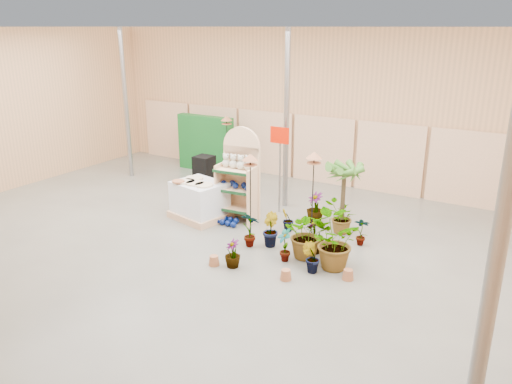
# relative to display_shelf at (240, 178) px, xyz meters

# --- Properties ---
(room) EXTENTS (15.20, 12.10, 4.70)m
(room) POSITION_rel_display_shelf_xyz_m (0.54, -1.23, 1.18)
(room) COLOR #5A594F
(room) RESTS_ON ground
(display_shelf) EXTENTS (1.00, 0.69, 2.27)m
(display_shelf) POSITION_rel_display_shelf_xyz_m (0.00, 0.00, 0.00)
(display_shelf) COLOR #DCAF84
(display_shelf) RESTS_ON ground
(teddy_bears) EXTENTS (0.84, 0.22, 0.36)m
(teddy_bears) POSITION_rel_display_shelf_xyz_m (0.03, -0.11, 0.40)
(teddy_bears) COLOR beige
(teddy_bears) RESTS_ON display_shelf
(gazing_balls_shelf) EXTENTS (0.83, 0.29, 0.16)m
(gazing_balls_shelf) POSITION_rel_display_shelf_xyz_m (0.00, -0.14, -0.15)
(gazing_balls_shelf) COLOR #071757
(gazing_balls_shelf) RESTS_ON display_shelf
(gazing_balls_floor) EXTENTS (0.63, 0.39, 0.15)m
(gazing_balls_floor) POSITION_rel_display_shelf_xyz_m (-0.04, -0.51, -0.96)
(gazing_balls_floor) COLOR #071757
(gazing_balls_floor) RESTS_ON ground
(pallet_stack) EXTENTS (1.50, 1.34, 0.96)m
(pallet_stack) POSITION_rel_display_shelf_xyz_m (-0.85, -0.50, -0.58)
(pallet_stack) COLOR tan
(pallet_stack) RESTS_ON ground
(charcoal_planters) EXTENTS (0.50, 0.50, 1.00)m
(charcoal_planters) POSITION_rel_display_shelf_xyz_m (-2.10, 1.39, -0.54)
(charcoal_planters) COLOR black
(charcoal_planters) RESTS_ON ground
(trellis_stock) EXTENTS (2.00, 0.30, 1.80)m
(trellis_stock) POSITION_rel_display_shelf_xyz_m (-3.26, 3.06, -0.14)
(trellis_stock) COLOR #12571D
(trellis_stock) RESTS_ON ground
(offer_sign) EXTENTS (0.50, 0.08, 2.20)m
(offer_sign) POSITION_rel_display_shelf_xyz_m (0.64, 0.84, 0.53)
(offer_sign) COLOR gray
(offer_sign) RESTS_ON ground
(bird_table_front) EXTENTS (0.34, 0.34, 1.97)m
(bird_table_front) POSITION_rel_display_shelf_xyz_m (0.92, -1.01, 0.79)
(bird_table_front) COLOR black
(bird_table_front) RESTS_ON ground
(bird_table_right) EXTENTS (0.34, 0.34, 2.05)m
(bird_table_right) POSITION_rel_display_shelf_xyz_m (2.14, -0.46, 0.87)
(bird_table_right) COLOR black
(bird_table_right) RESTS_ON ground
(bird_table_back) EXTENTS (0.34, 0.34, 1.98)m
(bird_table_back) POSITION_rel_display_shelf_xyz_m (-2.09, 2.56, 0.80)
(bird_table_back) COLOR black
(bird_table_back) RESTS_ON ground
(palm) EXTENTS (0.70, 0.70, 1.71)m
(palm) POSITION_rel_display_shelf_xyz_m (2.45, 0.53, 0.42)
(palm) COLOR #443620
(palm) RESTS_ON ground
(potted_plant_0) EXTENTS (0.43, 0.31, 0.79)m
(potted_plant_0) POSITION_rel_display_shelf_xyz_m (1.09, -1.31, -0.64)
(potted_plant_0) COLOR #3D7424
(potted_plant_0) RESTS_ON ground
(potted_plant_1) EXTENTS (0.52, 0.52, 0.74)m
(potted_plant_1) POSITION_rel_display_shelf_xyz_m (1.43, -1.05, -0.67)
(potted_plant_1) COLOR #3D7424
(potted_plant_1) RESTS_ON ground
(potted_plant_2) EXTENTS (1.19, 1.14, 1.03)m
(potted_plant_2) POSITION_rel_display_shelf_xyz_m (2.36, -1.16, -0.52)
(potted_plant_2) COLOR #3D7424
(potted_plant_2) RESTS_ON ground
(potted_plant_3) EXTENTS (0.57, 0.57, 0.72)m
(potted_plant_3) POSITION_rel_display_shelf_xyz_m (2.40, -0.86, -0.68)
(potted_plant_3) COLOR #3D7424
(potted_plant_3) RESTS_ON ground
(potted_plant_4) EXTENTS (0.37, 0.27, 0.64)m
(potted_plant_4) POSITION_rel_display_shelf_xyz_m (3.12, -0.03, -0.72)
(potted_plant_4) COLOR #3D7424
(potted_plant_4) RESTS_ON ground
(potted_plant_5) EXTENTS (0.29, 0.34, 0.56)m
(potted_plant_5) POSITION_rel_display_shelf_xyz_m (1.40, -0.17, -0.76)
(potted_plant_5) COLOR #3D7424
(potted_plant_5) RESTS_ON ground
(potted_plant_6) EXTENTS (0.83, 0.88, 0.78)m
(potted_plant_6) POSITION_rel_display_shelf_xyz_m (2.50, 0.36, -0.65)
(potted_plant_6) COLOR #3D7424
(potted_plant_6) RESTS_ON ground
(potted_plant_7) EXTENTS (0.44, 0.44, 0.57)m
(potted_plant_7) POSITION_rel_display_shelf_xyz_m (1.30, -2.31, -0.75)
(potted_plant_7) COLOR #3D7424
(potted_plant_7) RESTS_ON ground
(potted_plant_8) EXTENTS (0.44, 0.43, 0.70)m
(potted_plant_8) POSITION_rel_display_shelf_xyz_m (2.05, -1.54, -0.69)
(potted_plant_8) COLOR #3D7424
(potted_plant_8) RESTS_ON ground
(potted_plant_9) EXTENTS (0.38, 0.33, 0.60)m
(potted_plant_9) POSITION_rel_display_shelf_xyz_m (2.71, -1.72, -0.74)
(potted_plant_9) COLOR #3D7424
(potted_plant_9) RESTS_ON ground
(potted_plant_10) EXTENTS (1.02, 0.89, 1.10)m
(potted_plant_10) POSITION_rel_display_shelf_xyz_m (2.98, -1.37, -0.49)
(potted_plant_10) COLOR #3D7424
(potted_plant_10) RESTS_ON ground
(potted_plant_11) EXTENTS (0.58, 0.58, 0.75)m
(potted_plant_11) POSITION_rel_display_shelf_xyz_m (1.70, 0.69, -0.66)
(potted_plant_11) COLOR #3D7424
(potted_plant_11) RESTS_ON ground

